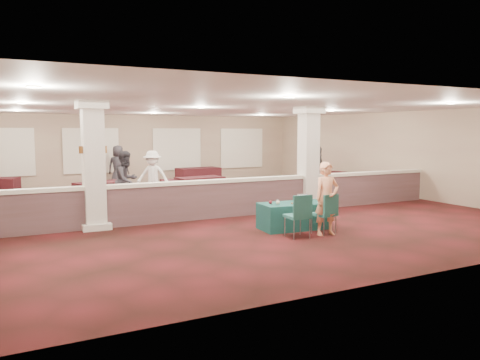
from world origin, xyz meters
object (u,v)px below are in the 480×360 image
conf_chair_main (327,211)px  conf_chair_side (300,212)px  attendee_b (153,176)px  far_table_back_center (182,188)px  attendee_c (318,168)px  near_table (294,216)px  far_table_back_right (198,176)px  far_table_front_left (102,192)px  far_table_front_right (328,182)px  far_table_front_center (200,186)px  attendee_d (118,167)px  woman (327,199)px  attendee_a (126,180)px

conf_chair_main → conf_chair_side: bearing=173.5°
conf_chair_side → attendee_b: attendee_b is taller
far_table_back_center → attendee_c: bearing=-4.3°
near_table → conf_chair_side: size_ratio=1.68×
far_table_back_center → far_table_back_right: bearing=59.2°
conf_chair_side → attendee_c: (6.00, 7.47, 0.31)m
far_table_front_left → far_table_back_center: bearing=3.8°
conf_chair_side → far_table_front_right: size_ratio=0.54×
far_table_back_right → far_table_front_center: bearing=-110.9°
attendee_d → woman: bearing=129.9°
far_table_front_left → attendee_c: bearing=-1.6°
near_table → far_table_front_left: 7.60m
conf_chair_side → attendee_c: attendee_c is taller
woman → attendee_a: (-3.33, 5.88, 0.05)m
far_table_front_center → far_table_back_center: bearing=162.5°
conf_chair_side → far_table_back_center: (0.03, 7.92, -0.28)m
woman → far_table_front_center: 7.74m
near_table → woman: woman is taller
conf_chair_side → attendee_a: (-2.57, 5.88, 0.32)m
far_table_back_right → attendee_d: (-3.54, 0.50, 0.54)m
near_table → woman: bearing=-68.2°
near_table → far_table_front_center: (0.19, 6.76, 0.03)m
conf_chair_side → far_table_front_left: conf_chair_side is taller
far_table_back_center → far_table_back_right: 3.84m
near_table → attendee_a: 5.82m
far_table_back_right → attendee_b: 5.20m
far_table_front_center → far_table_front_right: 5.43m
conf_chair_main → woman: 0.29m
attendee_b → conf_chair_side: bearing=-49.1°
far_table_front_center → far_table_back_center: (-0.63, 0.20, -0.04)m
conf_chair_main → far_table_back_right: size_ratio=0.50×
near_table → far_table_front_right: size_ratio=0.91×
conf_chair_main → far_table_front_center: size_ratio=0.55×
conf_chair_main → woman: woman is taller
far_table_front_left → attendee_b: attendee_b is taller
far_table_front_center → attendee_b: size_ratio=1.00×
conf_chair_main → attendee_d: size_ratio=0.53×
attendee_b → far_table_back_center: bearing=57.1°
near_table → far_table_back_right: far_table_back_right is taller
far_table_front_left → far_table_back_right: far_table_back_right is taller
attendee_c → far_table_front_left: bearing=141.4°
far_table_front_center → near_table: bearing=-91.6°
attendee_a → attendee_c: (8.57, 1.58, -0.01)m
near_table → far_table_front_center: size_ratio=0.96×
conf_chair_main → far_table_front_left: size_ratio=0.55×
conf_chair_side → far_table_front_center: (0.66, 7.72, -0.24)m
far_table_front_right → far_table_back_center: size_ratio=1.18×
attendee_d → far_table_back_right: bearing=-159.3°
far_table_front_right → attendee_a: (-8.57, -0.84, 0.54)m
far_table_front_right → attendee_b: 7.36m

